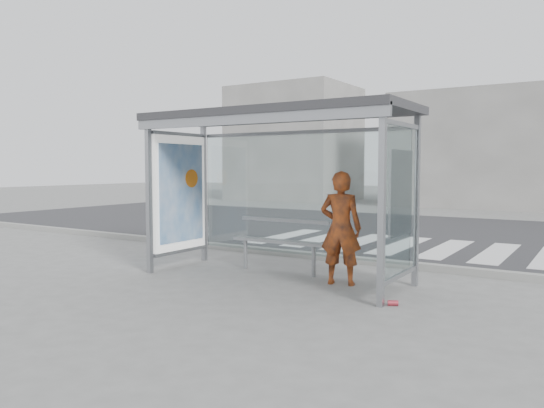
{
  "coord_description": "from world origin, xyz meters",
  "views": [
    {
      "loc": [
        4.35,
        -6.95,
        1.75
      ],
      "look_at": [
        -0.18,
        0.2,
        1.16
      ],
      "focal_mm": 35.0,
      "sensor_mm": 36.0,
      "label": 1
    }
  ],
  "objects_px": {
    "bus_shelter": "(257,152)",
    "soda_can": "(393,303)",
    "person": "(341,228)",
    "bench": "(279,241)"
  },
  "relations": [
    {
      "from": "bus_shelter",
      "to": "soda_can",
      "type": "bearing_deg",
      "value": -14.09
    },
    {
      "from": "bus_shelter",
      "to": "person",
      "type": "bearing_deg",
      "value": 5.75
    },
    {
      "from": "soda_can",
      "to": "bus_shelter",
      "type": "bearing_deg",
      "value": 165.91
    },
    {
      "from": "bench",
      "to": "person",
      "type": "bearing_deg",
      "value": -13.31
    },
    {
      "from": "person",
      "to": "bench",
      "type": "bearing_deg",
      "value": -25.67
    },
    {
      "from": "bus_shelter",
      "to": "person",
      "type": "height_order",
      "value": "bus_shelter"
    },
    {
      "from": "person",
      "to": "bench",
      "type": "xyz_separation_m",
      "value": [
        -1.26,
        0.3,
        -0.32
      ]
    },
    {
      "from": "soda_can",
      "to": "person",
      "type": "bearing_deg",
      "value": 144.83
    },
    {
      "from": "bench",
      "to": "bus_shelter",
      "type": "bearing_deg",
      "value": -108.29
    },
    {
      "from": "bus_shelter",
      "to": "bench",
      "type": "distance_m",
      "value": 1.53
    }
  ]
}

